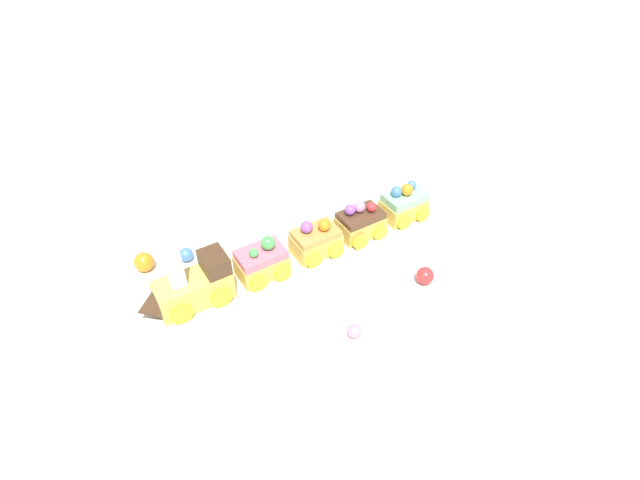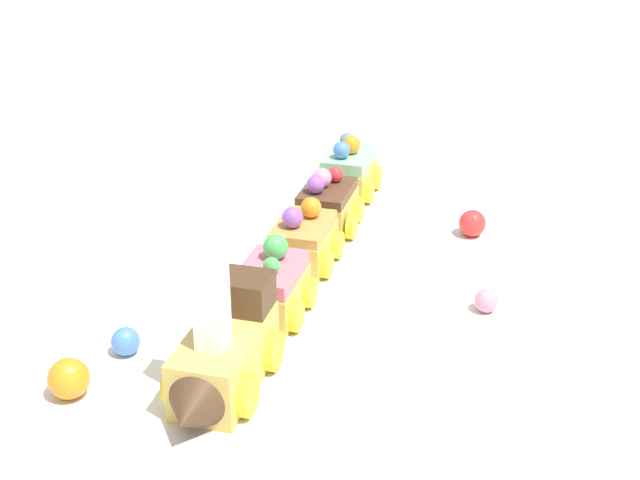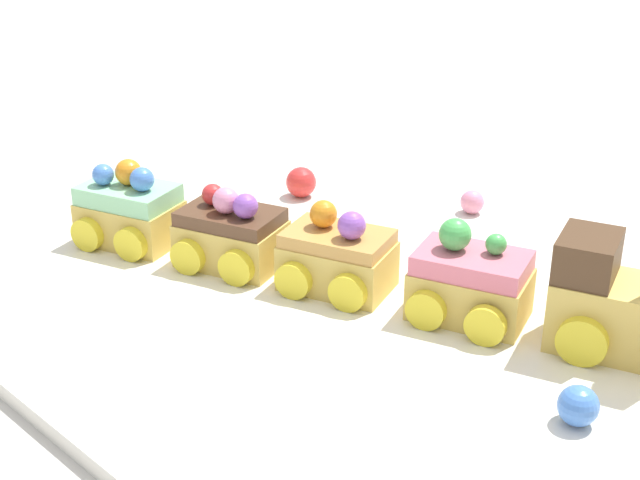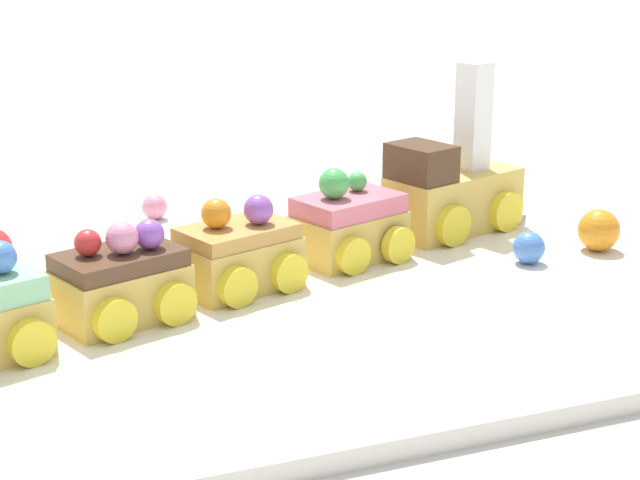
{
  "view_description": "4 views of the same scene",
  "coord_description": "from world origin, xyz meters",
  "px_view_note": "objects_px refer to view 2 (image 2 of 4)",
  "views": [
    {
      "loc": [
        0.09,
        0.59,
        0.56
      ],
      "look_at": [
        -0.03,
        0.04,
        0.08
      ],
      "focal_mm": 28.0,
      "sensor_mm": 36.0,
      "label": 1
    },
    {
      "loc": [
        0.58,
        0.43,
        0.4
      ],
      "look_at": [
        -0.01,
        0.03,
        0.05
      ],
      "focal_mm": 50.0,
      "sensor_mm": 36.0,
      "label": 2
    },
    {
      "loc": [
        0.36,
        -0.42,
        0.31
      ],
      "look_at": [
        -0.03,
        -0.04,
        0.06
      ],
      "focal_mm": 50.0,
      "sensor_mm": 36.0,
      "label": 3
    },
    {
      "loc": [
        -0.23,
        -0.65,
        0.25
      ],
      "look_at": [
        0.01,
        -0.04,
        0.05
      ],
      "focal_mm": 60.0,
      "sensor_mm": 36.0,
      "label": 4
    }
  ],
  "objects_px": {
    "cake_train_locomotive": "(221,354)",
    "gumball_pink": "(486,301)",
    "cake_car_chocolate": "(327,206)",
    "cake_car_mint": "(348,172)",
    "gumball_orange": "(69,378)",
    "cake_car_strawberry": "(271,289)",
    "gumball_red": "(472,223)",
    "cake_car_caramel": "(303,242)",
    "gumball_blue": "(126,341)"
  },
  "relations": [
    {
      "from": "cake_car_strawberry",
      "to": "cake_car_mint",
      "type": "relative_size",
      "value": 1.0
    },
    {
      "from": "cake_car_caramel",
      "to": "gumball_pink",
      "type": "distance_m",
      "value": 0.18
    },
    {
      "from": "gumball_pink",
      "to": "gumball_blue",
      "type": "relative_size",
      "value": 0.89
    },
    {
      "from": "cake_car_strawberry",
      "to": "gumball_red",
      "type": "height_order",
      "value": "cake_car_strawberry"
    },
    {
      "from": "cake_car_chocolate",
      "to": "cake_car_strawberry",
      "type": "bearing_deg",
      "value": 0.14
    },
    {
      "from": "gumball_pink",
      "to": "gumball_blue",
      "type": "bearing_deg",
      "value": -43.28
    },
    {
      "from": "gumball_orange",
      "to": "gumball_blue",
      "type": "height_order",
      "value": "gumball_orange"
    },
    {
      "from": "gumball_pink",
      "to": "gumball_red",
      "type": "distance_m",
      "value": 0.15
    },
    {
      "from": "cake_car_chocolate",
      "to": "gumball_red",
      "type": "bearing_deg",
      "value": 96.56
    },
    {
      "from": "cake_car_mint",
      "to": "gumball_red",
      "type": "height_order",
      "value": "cake_car_mint"
    },
    {
      "from": "cake_car_caramel",
      "to": "gumball_orange",
      "type": "height_order",
      "value": "cake_car_caramel"
    },
    {
      "from": "cake_car_caramel",
      "to": "gumball_orange",
      "type": "relative_size",
      "value": 2.83
    },
    {
      "from": "cake_car_mint",
      "to": "gumball_orange",
      "type": "bearing_deg",
      "value": -13.65
    },
    {
      "from": "gumball_blue",
      "to": "gumball_red",
      "type": "bearing_deg",
      "value": 159.52
    },
    {
      "from": "cake_car_caramel",
      "to": "gumball_orange",
      "type": "xyz_separation_m",
      "value": [
        0.27,
        -0.02,
        -0.01
      ]
    },
    {
      "from": "cake_train_locomotive",
      "to": "gumball_orange",
      "type": "distance_m",
      "value": 0.11
    },
    {
      "from": "cake_car_chocolate",
      "to": "gumball_pink",
      "type": "relative_size",
      "value": 4.24
    },
    {
      "from": "gumball_red",
      "to": "cake_train_locomotive",
      "type": "bearing_deg",
      "value": -6.08
    },
    {
      "from": "cake_car_caramel",
      "to": "cake_car_chocolate",
      "type": "xyz_separation_m",
      "value": [
        -0.08,
        -0.03,
        0.0
      ]
    },
    {
      "from": "cake_car_caramel",
      "to": "cake_train_locomotive",
      "type": "bearing_deg",
      "value": 0.02
    },
    {
      "from": "gumball_blue",
      "to": "cake_car_strawberry",
      "type": "bearing_deg",
      "value": 153.5
    },
    {
      "from": "cake_car_mint",
      "to": "gumball_red",
      "type": "distance_m",
      "value": 0.17
    },
    {
      "from": "cake_car_chocolate",
      "to": "cake_car_mint",
      "type": "xyz_separation_m",
      "value": [
        -0.09,
        -0.03,
        0.0
      ]
    },
    {
      "from": "cake_car_mint",
      "to": "gumball_orange",
      "type": "relative_size",
      "value": 2.83
    },
    {
      "from": "cake_train_locomotive",
      "to": "gumball_pink",
      "type": "relative_size",
      "value": 7.04
    },
    {
      "from": "cake_car_strawberry",
      "to": "gumball_blue",
      "type": "relative_size",
      "value": 3.79
    },
    {
      "from": "cake_train_locomotive",
      "to": "gumball_blue",
      "type": "distance_m",
      "value": 0.1
    },
    {
      "from": "gumball_orange",
      "to": "gumball_red",
      "type": "distance_m",
      "value": 0.44
    },
    {
      "from": "cake_car_strawberry",
      "to": "cake_car_caramel",
      "type": "distance_m",
      "value": 0.1
    },
    {
      "from": "cake_car_chocolate",
      "to": "gumball_orange",
      "type": "relative_size",
      "value": 2.83
    },
    {
      "from": "cake_car_mint",
      "to": "gumball_orange",
      "type": "xyz_separation_m",
      "value": [
        0.44,
        0.04,
        -0.01
      ]
    },
    {
      "from": "cake_car_caramel",
      "to": "gumball_pink",
      "type": "bearing_deg",
      "value": 75.61
    },
    {
      "from": "cake_car_caramel",
      "to": "gumball_blue",
      "type": "xyz_separation_m",
      "value": [
        0.21,
        -0.03,
        -0.01
      ]
    },
    {
      "from": "gumball_blue",
      "to": "cake_car_chocolate",
      "type": "bearing_deg",
      "value": -179.52
    },
    {
      "from": "cake_train_locomotive",
      "to": "cake_car_chocolate",
      "type": "distance_m",
      "value": 0.3
    },
    {
      "from": "cake_car_strawberry",
      "to": "gumball_red",
      "type": "bearing_deg",
      "value": 143.9
    },
    {
      "from": "gumball_pink",
      "to": "cake_train_locomotive",
      "type": "bearing_deg",
      "value": -27.54
    },
    {
      "from": "cake_car_strawberry",
      "to": "cake_car_caramel",
      "type": "relative_size",
      "value": 1.0
    },
    {
      "from": "cake_car_caramel",
      "to": "gumball_red",
      "type": "distance_m",
      "value": 0.18
    },
    {
      "from": "cake_train_locomotive",
      "to": "cake_car_caramel",
      "type": "bearing_deg",
      "value": -179.98
    },
    {
      "from": "cake_car_strawberry",
      "to": "gumball_orange",
      "type": "height_order",
      "value": "cake_car_strawberry"
    },
    {
      "from": "cake_train_locomotive",
      "to": "gumball_pink",
      "type": "xyz_separation_m",
      "value": [
        -0.22,
        0.11,
        -0.02
      ]
    },
    {
      "from": "cake_train_locomotive",
      "to": "cake_car_chocolate",
      "type": "height_order",
      "value": "cake_train_locomotive"
    },
    {
      "from": "cake_car_mint",
      "to": "gumball_red",
      "type": "xyz_separation_m",
      "value": [
        0.02,
        0.16,
        -0.01
      ]
    },
    {
      "from": "cake_car_chocolate",
      "to": "gumball_pink",
      "type": "bearing_deg",
      "value": 53.07
    },
    {
      "from": "gumball_orange",
      "to": "gumball_red",
      "type": "height_order",
      "value": "gumball_orange"
    },
    {
      "from": "gumball_orange",
      "to": "gumball_red",
      "type": "relative_size",
      "value": 1.13
    },
    {
      "from": "cake_train_locomotive",
      "to": "gumball_red",
      "type": "xyz_separation_m",
      "value": [
        -0.35,
        0.04,
        -0.02
      ]
    },
    {
      "from": "cake_car_caramel",
      "to": "gumball_pink",
      "type": "relative_size",
      "value": 4.24
    },
    {
      "from": "cake_train_locomotive",
      "to": "gumball_red",
      "type": "bearing_deg",
      "value": 155.21
    }
  ]
}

